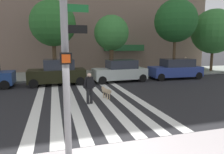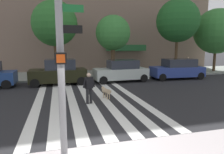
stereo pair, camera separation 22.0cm
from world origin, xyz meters
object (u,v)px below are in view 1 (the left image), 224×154
object	(u,v)px
dog_on_leash	(106,91)
pedestrian_bystander	(185,63)
parked_car_third_in_line	(120,71)
street_tree_further	(176,21)
street_tree_middle	(111,33)
street_tree_furthest	(214,32)
parked_car_behind_first	(57,73)
pedestrian_dog_walker	(89,86)
street_tree_nearest	(53,24)
parked_car_fourth_in_line	(176,69)
traffic_light_pole	(65,26)

from	to	relation	value
dog_on_leash	pedestrian_bystander	xyz separation A→B (m)	(11.13, 8.21, 0.63)
parked_car_third_in_line	street_tree_further	world-z (taller)	street_tree_further
street_tree_middle	street_tree_furthest	world-z (taller)	street_tree_furthest
parked_car_behind_first	pedestrian_dog_walker	world-z (taller)	parked_car_behind_first
pedestrian_dog_walker	pedestrian_bystander	bearing A→B (deg)	36.39
street_tree_nearest	street_tree_middle	xyz separation A→B (m)	(5.22, -0.79, -0.80)
pedestrian_bystander	parked_car_fourth_in_line	bearing A→B (deg)	-136.16
street_tree_furthest	parked_car_behind_first	bearing A→B (deg)	-169.84
street_tree_further	dog_on_leash	bearing A→B (deg)	-141.05
street_tree_further	dog_on_leash	distance (m)	12.77
parked_car_behind_first	dog_on_leash	bearing A→B (deg)	-63.17
street_tree_middle	street_tree_further	size ratio (longest dim) A/B	0.76
street_tree_further	street_tree_nearest	bearing A→B (deg)	175.44
parked_car_third_in_line	dog_on_leash	distance (m)	5.73
pedestrian_bystander	pedestrian_dog_walker	bearing A→B (deg)	-143.61
traffic_light_pole	parked_car_behind_first	size ratio (longest dim) A/B	1.34
pedestrian_bystander	street_tree_nearest	bearing A→B (deg)	179.48
pedestrian_dog_walker	dog_on_leash	size ratio (longest dim) A/B	1.60
parked_car_fourth_in_line	street_tree_furthest	size ratio (longest dim) A/B	0.69
street_tree_furthest	parked_car_third_in_line	bearing A→B (deg)	-165.68
dog_on_leash	pedestrian_bystander	distance (m)	13.85
parked_car_behind_first	pedestrian_dog_walker	size ratio (longest dim) A/B	2.65
traffic_light_pole	dog_on_leash	bearing A→B (deg)	67.14
parked_car_behind_first	parked_car_fourth_in_line	distance (m)	10.51
traffic_light_pole	parked_car_third_in_line	xyz separation A→B (m)	(5.08, 11.16, -2.64)
parked_car_third_in_line	street_tree_nearest	distance (m)	7.41
traffic_light_pole	pedestrian_dog_walker	distance (m)	6.01
street_tree_middle	street_tree_further	distance (m)	6.79
parked_car_third_in_line	pedestrian_dog_walker	bearing A→B (deg)	-121.46
parked_car_behind_first	street_tree_furthest	xyz separation A→B (m)	(17.18, 3.08, 3.62)
street_tree_middle	pedestrian_bystander	world-z (taller)	street_tree_middle
street_tree_further	dog_on_leash	size ratio (longest dim) A/B	7.26
dog_on_leash	street_tree_furthest	bearing A→B (deg)	29.34
street_tree_middle	street_tree_furthest	distance (m)	12.15
traffic_light_pole	street_tree_furthest	distance (m)	22.30
dog_on_leash	street_tree_further	bearing A→B (deg)	38.95
traffic_light_pole	street_tree_further	distance (m)	17.89
parked_car_fourth_in_line	street_tree_nearest	bearing A→B (deg)	163.25
traffic_light_pole	street_tree_further	world-z (taller)	street_tree_further
parked_car_fourth_in_line	street_tree_nearest	distance (m)	11.87
street_tree_nearest	street_tree_further	bearing A→B (deg)	-4.56
traffic_light_pole	street_tree_nearest	bearing A→B (deg)	90.85
street_tree_middle	street_tree_further	world-z (taller)	street_tree_further
parked_car_third_in_line	parked_car_fourth_in_line	distance (m)	5.39
pedestrian_bystander	parked_car_third_in_line	bearing A→B (deg)	-160.28
dog_on_leash	pedestrian_dog_walker	bearing A→B (deg)	-143.61
street_tree_further	parked_car_third_in_line	bearing A→B (deg)	-161.09
street_tree_nearest	street_tree_middle	bearing A→B (deg)	-8.59
parked_car_behind_first	pedestrian_bystander	world-z (taller)	parked_car_behind_first
parked_car_third_in_line	pedestrian_bystander	distance (m)	9.14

